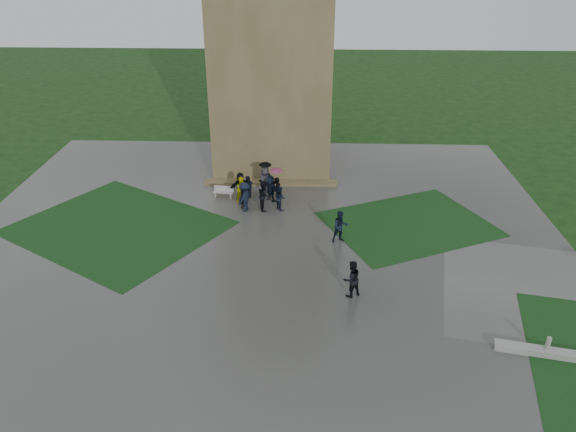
{
  "coord_description": "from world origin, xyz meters",
  "views": [
    {
      "loc": [
        2.43,
        -24.43,
        15.39
      ],
      "look_at": [
        1.44,
        3.48,
        1.2
      ],
      "focal_mm": 35.0,
      "sensor_mm": 36.0,
      "label": 1
    }
  ],
  "objects_px": {
    "bench": "(224,192)",
    "pedestrian_near": "(352,279)",
    "tower": "(273,37)",
    "pedestrian_mid": "(340,227)"
  },
  "relations": [
    {
      "from": "pedestrian_mid",
      "to": "pedestrian_near",
      "type": "relative_size",
      "value": 0.99
    },
    {
      "from": "tower",
      "to": "pedestrian_near",
      "type": "bearing_deg",
      "value": -75.13
    },
    {
      "from": "pedestrian_mid",
      "to": "pedestrian_near",
      "type": "bearing_deg",
      "value": -104.03
    },
    {
      "from": "tower",
      "to": "pedestrian_near",
      "type": "distance_m",
      "value": 19.7
    },
    {
      "from": "bench",
      "to": "pedestrian_mid",
      "type": "bearing_deg",
      "value": -29.5
    },
    {
      "from": "tower",
      "to": "pedestrian_mid",
      "type": "distance_m",
      "value": 15.23
    },
    {
      "from": "bench",
      "to": "pedestrian_near",
      "type": "bearing_deg",
      "value": -47.12
    },
    {
      "from": "tower",
      "to": "bench",
      "type": "bearing_deg",
      "value": -113.72
    },
    {
      "from": "pedestrian_mid",
      "to": "pedestrian_near",
      "type": "distance_m",
      "value": 5.22
    },
    {
      "from": "pedestrian_mid",
      "to": "pedestrian_near",
      "type": "xyz_separation_m",
      "value": [
        0.26,
        -5.21,
        0.01
      ]
    }
  ]
}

